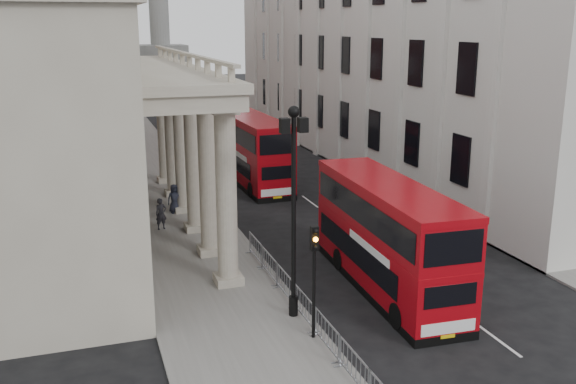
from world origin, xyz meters
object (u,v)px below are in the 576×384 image
at_px(bus_near, 387,234).
at_px(pedestrian_c, 174,199).
at_px(lamp_post_mid, 209,133).
at_px(pedestrian_b, 140,222).
at_px(pedestrian_a, 161,214).
at_px(bus_far, 252,149).
at_px(traffic_light, 314,261).
at_px(lamp_post_north, 171,103).
at_px(lamp_post_south, 294,199).

distance_m(bus_near, pedestrian_c, 15.97).
height_order(lamp_post_mid, pedestrian_b, lamp_post_mid).
relative_size(pedestrian_a, pedestrian_c, 1.00).
relative_size(bus_far, pedestrian_c, 6.41).
bearing_deg(bus_near, traffic_light, -140.31).
relative_size(lamp_post_north, pedestrian_c, 4.66).
distance_m(bus_near, pedestrian_b, 14.25).
bearing_deg(pedestrian_b, lamp_post_mid, -165.96).
relative_size(lamp_post_mid, lamp_post_north, 1.00).
xyz_separation_m(traffic_light, bus_far, (4.27, 24.14, -0.54)).
xyz_separation_m(lamp_post_north, pedestrian_c, (-2.30, -16.20, -3.90)).
distance_m(lamp_post_mid, traffic_light, 18.11).
height_order(lamp_post_south, lamp_post_north, same).
bearing_deg(pedestrian_a, lamp_post_south, -90.00).
bearing_deg(lamp_post_south, bus_near, 18.22).
distance_m(traffic_light, pedestrian_a, 15.38).
bearing_deg(pedestrian_c, lamp_post_south, -90.46).
height_order(lamp_post_mid, pedestrian_c, lamp_post_mid).
height_order(traffic_light, pedestrian_b, traffic_light).
bearing_deg(traffic_light, bus_far, 79.98).
bearing_deg(bus_near, lamp_post_mid, 111.02).
relative_size(lamp_post_mid, traffic_light, 1.93).
height_order(lamp_post_north, pedestrian_c, lamp_post_north).
bearing_deg(bus_far, lamp_post_south, -102.58).
distance_m(lamp_post_mid, pedestrian_b, 7.40).
bearing_deg(bus_near, pedestrian_a, 129.15).
height_order(lamp_post_south, pedestrian_b, lamp_post_south).
xyz_separation_m(lamp_post_mid, pedestrian_a, (-3.50, -3.21, -3.90)).
xyz_separation_m(lamp_post_south, bus_near, (4.85, 1.60, -2.43)).
relative_size(lamp_post_north, pedestrian_b, 5.38).
distance_m(traffic_light, pedestrian_b, 15.00).
bearing_deg(lamp_post_north, bus_far, -66.16).
relative_size(pedestrian_b, pedestrian_c, 0.87).
relative_size(lamp_post_north, pedestrian_a, 4.66).
relative_size(bus_near, pedestrian_a, 6.21).
xyz_separation_m(lamp_post_mid, lamp_post_north, (0.00, 16.00, 0.00)).
bearing_deg(bus_far, pedestrian_a, -131.56).
bearing_deg(pedestrian_a, lamp_post_mid, 27.20).
relative_size(lamp_post_north, traffic_light, 1.93).
relative_size(lamp_post_mid, pedestrian_a, 4.66).
bearing_deg(pedestrian_c, traffic_light, -91.08).
distance_m(lamp_post_north, bus_far, 11.05).
bearing_deg(pedestrian_c, bus_near, -72.03).
relative_size(traffic_light, pedestrian_c, 2.41).
bearing_deg(bus_near, pedestrian_c, 119.15).
height_order(lamp_post_south, pedestrian_a, lamp_post_south).
height_order(lamp_post_mid, bus_near, lamp_post_mid).
relative_size(pedestrian_a, pedestrian_b, 1.16).
distance_m(pedestrian_a, pedestrian_b, 1.49).
relative_size(lamp_post_mid, pedestrian_c, 4.66).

